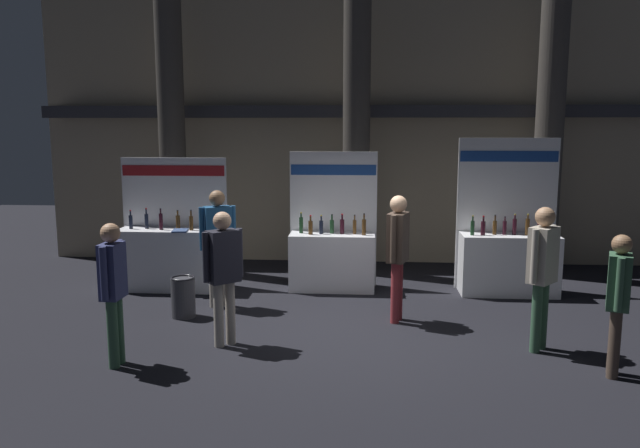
{
  "coord_description": "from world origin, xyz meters",
  "views": [
    {
      "loc": [
        0.14,
        -8.1,
        2.75
      ],
      "look_at": [
        -0.5,
        0.93,
        1.32
      ],
      "focal_mm": 34.37,
      "sensor_mm": 36.0,
      "label": 1
    }
  ],
  "objects": [
    {
      "name": "visitor_1",
      "position": [
        -2.71,
        -1.47,
        0.99
      ],
      "size": [
        0.22,
        0.51,
        1.68
      ],
      "rotation": [
        0.0,
        0.0,
        1.54
      ],
      "color": "#33563D",
      "rests_on": "ground_plane"
    },
    {
      "name": "hall_colonnade",
      "position": [
        0.0,
        4.3,
        2.76
      ],
      "size": [
        12.8,
        1.39,
        5.57
      ],
      "color": "gray",
      "rests_on": "ground_plane"
    },
    {
      "name": "trash_bin",
      "position": [
        -2.47,
        0.41,
        0.3
      ],
      "size": [
        0.35,
        0.35,
        0.6
      ],
      "color": "#38383D",
      "rests_on": "ground_plane"
    },
    {
      "name": "exhibitor_booth_0",
      "position": [
        -3.13,
        1.96,
        0.61
      ],
      "size": [
        1.84,
        0.72,
        2.24
      ],
      "color": "white",
      "rests_on": "ground_plane"
    },
    {
      "name": "ground_plane",
      "position": [
        0.0,
        0.0,
        0.0
      ],
      "size": [
        25.59,
        25.59,
        0.0
      ],
      "primitive_type": "plane",
      "color": "black"
    },
    {
      "name": "visitor_6",
      "position": [
        2.95,
        -1.37,
        0.94
      ],
      "size": [
        0.33,
        0.46,
        1.61
      ],
      "rotation": [
        0.0,
        0.0,
        4.35
      ],
      "color": "#47382D",
      "rests_on": "ground_plane"
    },
    {
      "name": "visitor_5",
      "position": [
        -2.07,
        0.96,
        1.1
      ],
      "size": [
        0.52,
        0.39,
        1.81
      ],
      "rotation": [
        0.0,
        0.0,
        0.45
      ],
      "color": "#ADA393",
      "rests_on": "ground_plane"
    },
    {
      "name": "exhibitor_booth_2",
      "position": [
        2.56,
        2.06,
        0.63
      ],
      "size": [
        1.65,
        0.66,
        2.58
      ],
      "color": "white",
      "rests_on": "ground_plane"
    },
    {
      "name": "exhibitor_booth_1",
      "position": [
        -0.38,
        2.14,
        0.59
      ],
      "size": [
        1.51,
        0.66,
        2.34
      ],
      "color": "white",
      "rests_on": "ground_plane"
    },
    {
      "name": "visitor_3",
      "position": [
        2.34,
        -0.62,
        1.09
      ],
      "size": [
        0.43,
        0.44,
        1.81
      ],
      "rotation": [
        0.0,
        0.0,
        4.0
      ],
      "color": "#33563D",
      "rests_on": "ground_plane"
    },
    {
      "name": "visitor_4",
      "position": [
        -1.6,
        -0.72,
        1.03
      ],
      "size": [
        0.45,
        0.43,
        1.72
      ],
      "rotation": [
        0.0,
        0.0,
        0.72
      ],
      "color": "#ADA393",
      "rests_on": "ground_plane"
    },
    {
      "name": "visitor_2",
      "position": [
        0.63,
        0.42,
        1.09
      ],
      "size": [
        0.34,
        0.53,
        1.82
      ],
      "rotation": [
        0.0,
        0.0,
        1.25
      ],
      "color": "maroon",
      "rests_on": "ground_plane"
    }
  ]
}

